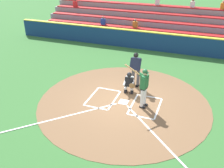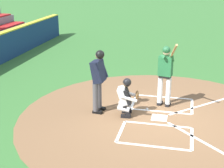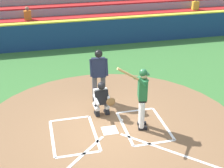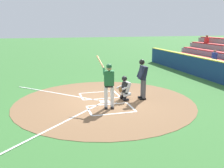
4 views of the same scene
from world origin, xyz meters
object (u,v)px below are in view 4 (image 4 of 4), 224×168
(batter, at_px, (109,83))
(plate_umpire, at_px, (143,76))
(catcher, at_px, (125,88))
(baseball, at_px, (116,103))

(batter, xyz_separation_m, plate_umpire, (0.87, -1.84, -0.02))
(catcher, bearing_deg, baseball, 132.69)
(baseball, bearing_deg, catcher, -47.31)
(batter, height_order, baseball, batter)
(batter, xyz_separation_m, catcher, (0.95, -1.00, -0.51))
(batter, relative_size, plate_umpire, 1.14)
(plate_umpire, height_order, baseball, plate_umpire)
(baseball, bearing_deg, plate_umpire, -72.91)
(catcher, distance_m, baseball, 0.93)
(batter, height_order, plate_umpire, batter)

